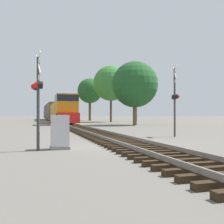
% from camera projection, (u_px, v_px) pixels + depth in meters
% --- Properties ---
extents(ground_plane, '(400.00, 400.00, 0.00)m').
position_uv_depth(ground_plane, '(126.00, 145.00, 12.52)').
color(ground_plane, '#666059').
extents(rail_track_bed, '(2.60, 160.00, 0.31)m').
position_uv_depth(rail_track_bed, '(126.00, 142.00, 12.52)').
color(rail_track_bed, black).
rests_on(rail_track_bed, ground).
extents(freight_train, '(2.91, 53.50, 4.21)m').
position_uv_depth(freight_train, '(54.00, 112.00, 59.08)').
color(freight_train, '#B77A14').
rests_on(freight_train, ground).
extents(crossing_signal_near, '(0.46, 1.02, 3.94)m').
position_uv_depth(crossing_signal_near, '(37.00, 92.00, 10.50)').
color(crossing_signal_near, '#333333').
rests_on(crossing_signal_near, ground).
extents(crossing_signal_far, '(0.56, 1.01, 4.62)m').
position_uv_depth(crossing_signal_far, '(175.00, 98.00, 17.03)').
color(crossing_signal_far, '#333333').
rests_on(crossing_signal_far, ground).
extents(relay_cabinet, '(0.79, 0.70, 1.43)m').
position_uv_depth(relay_cabinet, '(60.00, 132.00, 10.99)').
color(relay_cabinet, slate).
rests_on(relay_cabinet, ground).
extents(tree_far_right, '(6.29, 6.29, 8.69)m').
position_uv_depth(tree_far_right, '(135.00, 85.00, 35.71)').
color(tree_far_right, brown).
rests_on(tree_far_right, ground).
extents(tree_mid_background, '(6.69, 6.69, 10.71)m').
position_uv_depth(tree_mid_background, '(111.00, 83.00, 49.65)').
color(tree_mid_background, '#473521').
rests_on(tree_mid_background, ground).
extents(tree_deep_background, '(5.84, 5.84, 9.93)m').
position_uv_depth(tree_deep_background, '(90.00, 91.00, 61.53)').
color(tree_deep_background, brown).
rests_on(tree_deep_background, ground).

